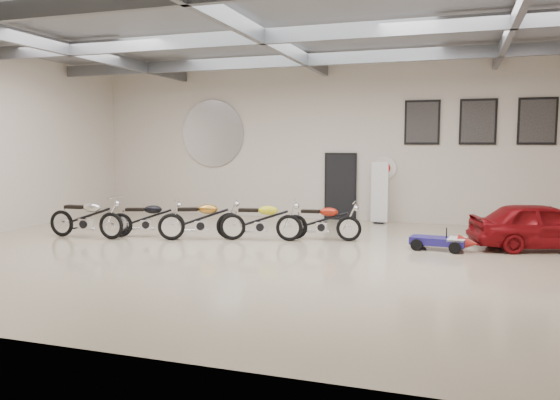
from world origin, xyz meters
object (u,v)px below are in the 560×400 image
(motorcycle_red, at_px, (322,220))
(banner_stand, at_px, (380,193))
(motorcycle_yellow, at_px, (261,219))
(motorcycle_black, at_px, (146,218))
(motorcycle_silver, at_px, (86,217))
(vintage_car, at_px, (542,226))
(motorcycle_gold, at_px, (201,218))
(go_kart, at_px, (444,239))

(motorcycle_red, bearing_deg, banner_stand, 68.23)
(banner_stand, distance_m, motorcycle_red, 3.54)
(motorcycle_red, bearing_deg, motorcycle_yellow, -165.28)
(motorcycle_black, bearing_deg, motorcycle_silver, -176.15)
(banner_stand, xyz_separation_m, motorcycle_yellow, (-2.46, -3.91, -0.40))
(motorcycle_red, distance_m, vintage_car, 5.20)
(motorcycle_gold, relative_size, go_kart, 1.39)
(banner_stand, xyz_separation_m, go_kart, (2.01, -3.80, -0.67))
(motorcycle_yellow, bearing_deg, motorcycle_silver, -178.37)
(motorcycle_silver, relative_size, motorcycle_gold, 1.02)
(motorcycle_yellow, height_order, go_kart, motorcycle_yellow)
(motorcycle_red, height_order, vintage_car, vintage_car)
(vintage_car, bearing_deg, banner_stand, 38.40)
(banner_stand, height_order, go_kart, banner_stand)
(motorcycle_gold, xyz_separation_m, vintage_car, (8.16, 1.32, 0.00))
(motorcycle_black, bearing_deg, go_kart, -13.94)
(motorcycle_black, distance_m, go_kart, 7.53)
(banner_stand, distance_m, motorcycle_gold, 5.84)
(motorcycle_silver, bearing_deg, motorcycle_red, 13.81)
(motorcycle_gold, distance_m, motorcycle_red, 3.11)
(go_kart, bearing_deg, motorcycle_black, -167.71)
(motorcycle_silver, xyz_separation_m, vintage_car, (11.13, 2.01, -0.01))
(vintage_car, bearing_deg, motorcycle_silver, 83.84)
(motorcycle_black, bearing_deg, banner_stand, 20.20)
(motorcycle_silver, bearing_deg, motorcycle_yellow, 12.10)
(banner_stand, xyz_separation_m, vintage_car, (4.19, -2.95, -0.39))
(motorcycle_red, height_order, go_kart, motorcycle_red)
(banner_stand, bearing_deg, motorcycle_red, -102.26)
(motorcycle_black, distance_m, motorcycle_gold, 1.53)
(banner_stand, relative_size, motorcycle_gold, 0.89)
(motorcycle_gold, relative_size, vintage_car, 0.65)
(motorcycle_black, distance_m, vintage_car, 9.78)
(motorcycle_yellow, distance_m, go_kart, 4.48)
(motorcycle_gold, distance_m, vintage_car, 8.26)
(motorcycle_black, bearing_deg, motorcycle_yellow, -9.52)
(motorcycle_black, height_order, go_kart, motorcycle_black)
(motorcycle_yellow, xyz_separation_m, vintage_car, (6.65, 0.95, 0.01))
(go_kart, relative_size, vintage_car, 0.47)
(motorcycle_silver, bearing_deg, motorcycle_black, 20.97)
(motorcycle_silver, height_order, go_kart, motorcycle_silver)
(motorcycle_red, xyz_separation_m, go_kart, (3.00, -0.43, -0.24))
(banner_stand, relative_size, motorcycle_black, 0.96)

